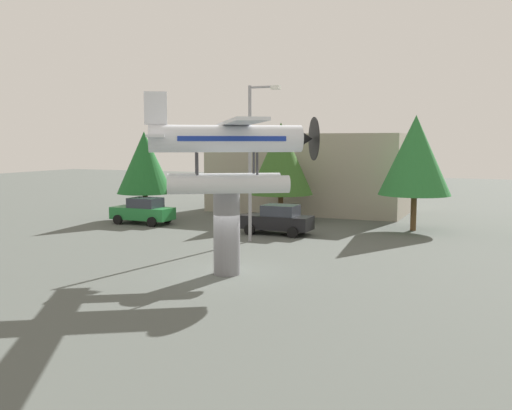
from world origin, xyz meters
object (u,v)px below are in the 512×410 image
car_mid_black (277,220)px  tree_west (145,163)px  display_pedestal (227,233)px  storefront_building (309,173)px  tree_center_back (415,155)px  streetlight_primary (253,153)px  floatplane_monument (229,151)px  tree_east (281,159)px  car_near_green (143,211)px

car_mid_black → tree_west: bearing=-12.5°
display_pedestal → tree_west: (-12.95, 12.88, 2.29)m
storefront_building → tree_center_back: bearing=-36.9°
car_mid_black → streetlight_primary: size_ratio=0.50×
display_pedestal → storefront_building: 22.37m
floatplane_monument → tree_west: floatplane_monument is taller
storefront_building → tree_center_back: size_ratio=2.12×
floatplane_monument → tree_center_back: bearing=39.1°
display_pedestal → streetlight_primary: streetlight_primary is taller
tree_east → streetlight_primary: bearing=-79.0°
tree_west → car_near_green: bearing=-58.8°
tree_center_back → display_pedestal: bearing=-109.2°
car_near_green → storefront_building: (7.88, 11.19, 2.15)m
tree_west → storefront_building: bearing=45.0°
car_mid_black → storefront_building: bearing=-80.5°
car_near_green → tree_west: size_ratio=0.68×
streetlight_primary → storefront_building: size_ratio=0.56×
car_mid_black → car_near_green: bearing=-2.2°
tree_east → tree_center_back: (9.06, -0.61, 0.32)m
display_pedestal → storefront_building: storefront_building is taller
display_pedestal → car_mid_black: display_pedestal is taller
car_near_green → streetlight_primary: (9.53, -3.31, 4.00)m
car_near_green → tree_east: (7.91, 4.98, 3.44)m
storefront_building → car_near_green: bearing=-125.2°
floatplane_monument → car_mid_black: (-1.99, 10.35, -4.24)m
display_pedestal → streetlight_primary: (-2.16, 7.50, 3.15)m
streetlight_primary → tree_east: streetlight_primary is taller
car_mid_black → streetlight_primary: 4.96m
car_near_green → tree_center_back: 17.93m
car_near_green → tree_west: (-1.25, 2.07, 3.13)m
floatplane_monument → streetlight_primary: 7.77m
floatplane_monument → streetlight_primary: size_ratio=1.11×
tree_west → tree_east: bearing=17.6°
car_mid_black → storefront_building: 11.93m
tree_west → tree_east: tree_east is taller
display_pedestal → storefront_building: bearing=99.8°
car_near_green → tree_west: tree_west is taller
storefront_building → tree_east: size_ratio=2.21×
car_mid_black → storefront_building: (-1.93, 11.58, 2.15)m
car_near_green → tree_center_back: (16.97, 4.38, 3.76)m
tree_west → tree_center_back: tree_center_back is taller
storefront_building → tree_west: size_ratio=2.43×
streetlight_primary → tree_center_back: size_ratio=1.19×
display_pedestal → floatplane_monument: bearing=32.0°
car_mid_black → tree_east: bearing=-70.5°
floatplane_monument → tree_west: (-13.06, 12.81, -1.11)m
floatplane_monument → storefront_building: bearing=68.1°
tree_east → floatplane_monument: bearing=-76.1°
car_near_green → tree_east: 9.96m
streetlight_primary → tree_center_back: streetlight_primary is taller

